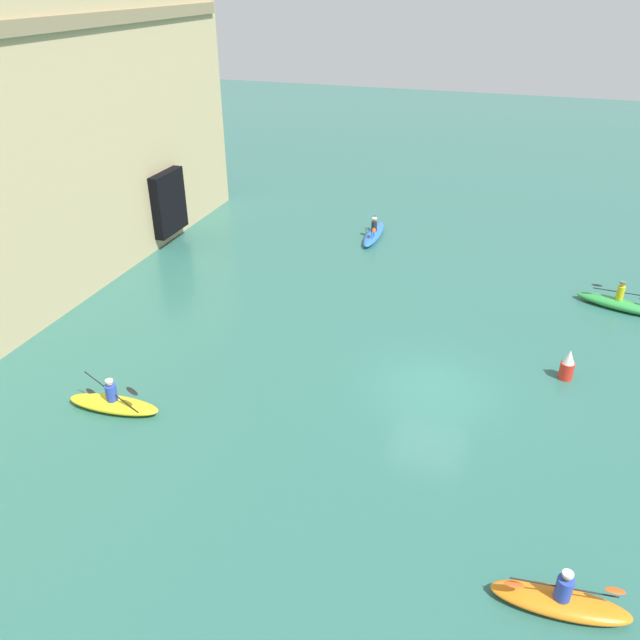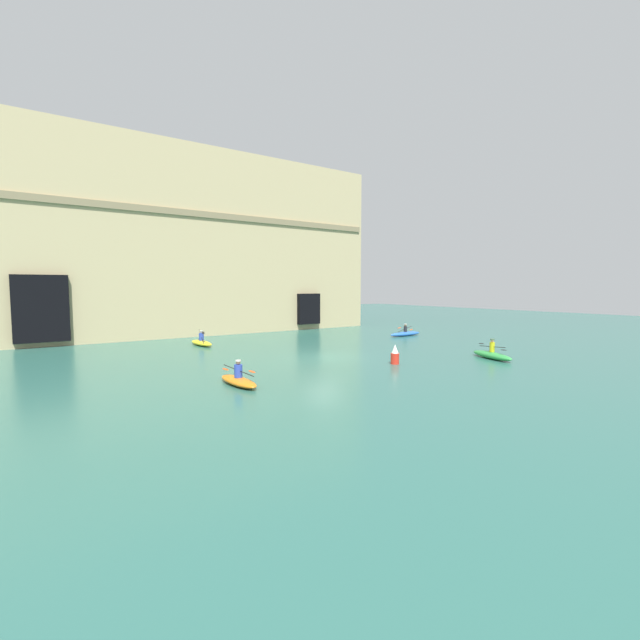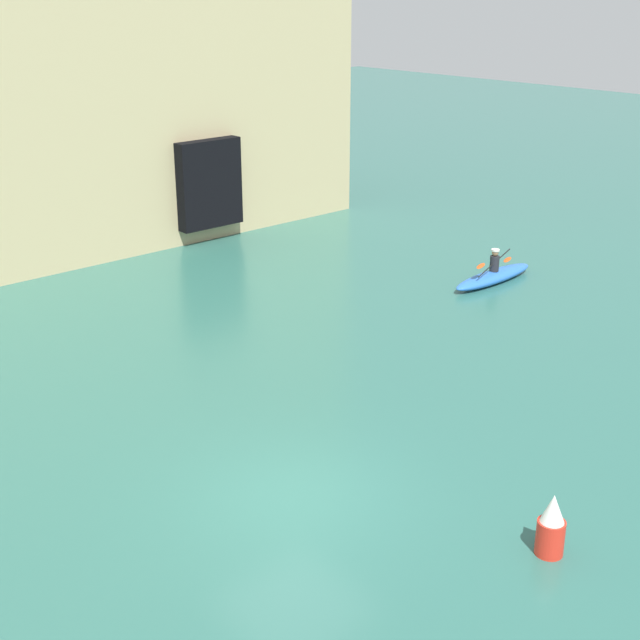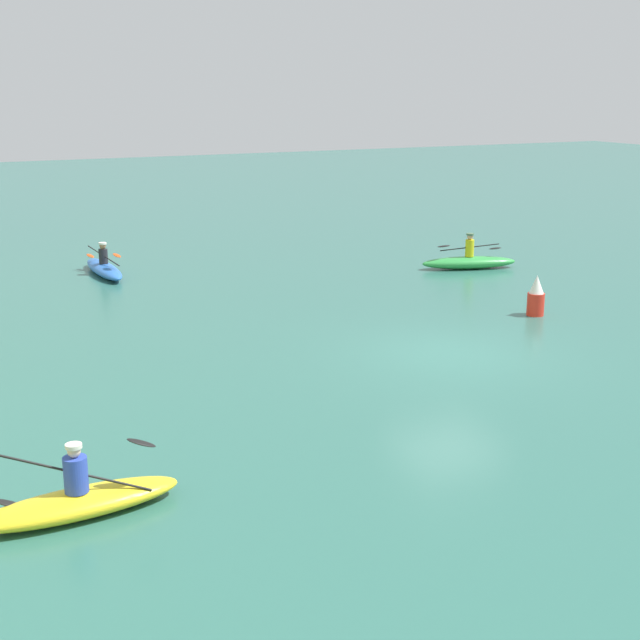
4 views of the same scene
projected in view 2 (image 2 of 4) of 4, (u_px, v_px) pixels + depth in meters
The scene contains 7 objects.
ground_plane at pixel (323, 357), 26.19m from camera, with size 120.00×120.00×0.00m, color #2D665B.
cliff_bluff at pixel (181, 245), 39.45m from camera, with size 36.84×8.25×16.42m.
kayak_orange at pixel (238, 380), 18.81m from camera, with size 0.97×2.98×1.11m.
kayak_yellow at pixel (201, 342), 31.44m from camera, with size 1.04×3.11×1.14m.
kayak_blue at pixel (405, 333), 37.55m from camera, with size 3.59×0.80×1.08m.
kayak_green at pixel (492, 355), 25.66m from camera, with size 1.73×3.36×1.21m.
marker_buoy at pixel (395, 355), 23.91m from camera, with size 0.47×0.47×1.11m.
Camera 2 is at (-15.00, -21.15, 4.33)m, focal length 24.00 mm.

